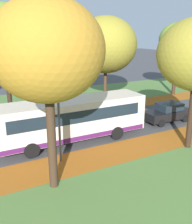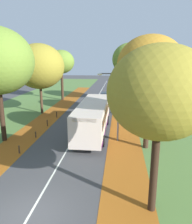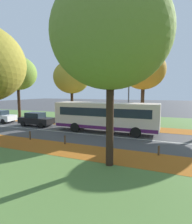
% 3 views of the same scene
% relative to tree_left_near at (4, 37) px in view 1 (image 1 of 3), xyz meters
% --- Properties ---
extents(grass_verge_left, '(12.00, 90.00, 0.01)m').
position_rel_tree_left_near_xyz_m(grass_verge_left, '(-3.14, 11.00, -6.89)').
color(grass_verge_left, '#517538').
rests_on(grass_verge_left, ground).
extents(leaf_litter_left, '(2.80, 60.00, 0.00)m').
position_rel_tree_left_near_xyz_m(leaf_litter_left, '(1.46, 5.00, -6.89)').
color(leaf_litter_left, '#9E5619').
rests_on(leaf_litter_left, grass_verge_left).
extents(leaf_litter_right, '(2.80, 60.00, 0.00)m').
position_rel_tree_left_near_xyz_m(leaf_litter_right, '(10.66, 5.00, -6.89)').
color(leaf_litter_right, '#9E5619').
rests_on(leaf_litter_right, grass_verge_right).
extents(road_centre_line, '(0.12, 80.00, 0.01)m').
position_rel_tree_left_near_xyz_m(road_centre_line, '(6.06, 11.00, -6.89)').
color(road_centre_line, silver).
rests_on(road_centre_line, ground).
extents(tree_left_near, '(6.16, 6.16, 9.69)m').
position_rel_tree_left_near_xyz_m(tree_left_near, '(0.00, 0.00, 0.00)').
color(tree_left_near, black).
rests_on(tree_left_near, ground).
extents(tree_left_mid, '(6.29, 6.29, 8.91)m').
position_rel_tree_left_near_xyz_m(tree_left_mid, '(-0.03, 9.78, -0.83)').
color(tree_left_mid, '#422D1E').
rests_on(tree_left_mid, ground).
extents(tree_left_far, '(4.32, 4.32, 8.40)m').
position_rel_tree_left_near_xyz_m(tree_left_far, '(0.30, 19.19, -0.49)').
color(tree_left_far, '#382619').
rests_on(tree_left_far, ground).
extents(tree_right_near, '(5.04, 5.04, 8.88)m').
position_rel_tree_left_near_xyz_m(tree_right_near, '(12.38, -0.27, -0.32)').
color(tree_right_near, '#382619').
rests_on(tree_right_near, ground).
extents(bollard_fourth, '(0.12, 0.12, 0.57)m').
position_rel_tree_left_near_xyz_m(bollard_fourth, '(2.53, 0.95, -6.61)').
color(bollard_fourth, '#4C3823').
rests_on(bollard_fourth, ground).
extents(bollard_fifth, '(0.12, 0.12, 0.69)m').
position_rel_tree_left_near_xyz_m(bollard_fifth, '(2.49, 4.39, -6.55)').
color(bollard_fifth, '#4C3823').
rests_on(bollard_fifth, ground).
extents(bollard_sixth, '(0.12, 0.12, 0.73)m').
position_rel_tree_left_near_xyz_m(bollard_sixth, '(2.52, 7.84, -6.53)').
color(bollard_sixth, '#4C3823').
rests_on(bollard_sixth, ground).
extents(streetlamp_right, '(1.89, 0.28, 6.00)m').
position_rel_tree_left_near_xyz_m(streetlamp_right, '(9.73, 0.95, -3.16)').
color(streetlamp_right, '#47474C').
rests_on(streetlamp_right, ground).
extents(bus, '(2.70, 10.41, 2.98)m').
position_rel_tree_left_near_xyz_m(bus, '(7.66, 2.76, -5.20)').
color(bus, beige).
rests_on(bus, ground).
extents(car_black_lead, '(1.80, 4.21, 1.62)m').
position_rel_tree_left_near_xyz_m(car_black_lead, '(7.64, 11.51, -6.09)').
color(car_black_lead, black).
rests_on(car_black_lead, ground).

